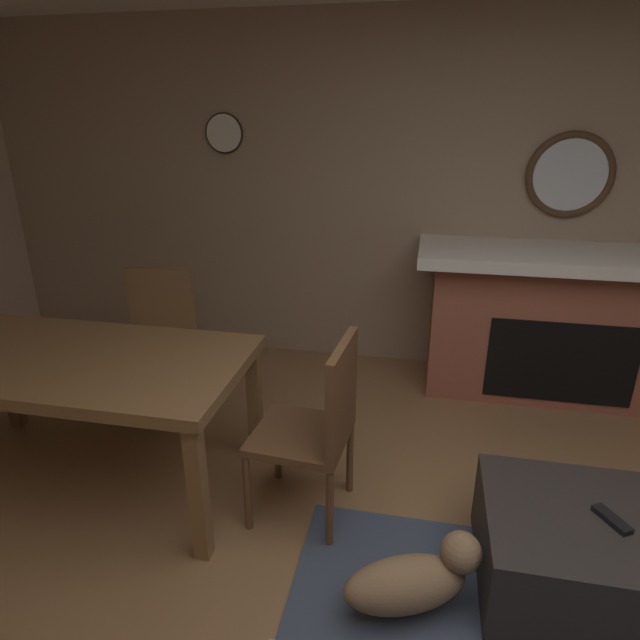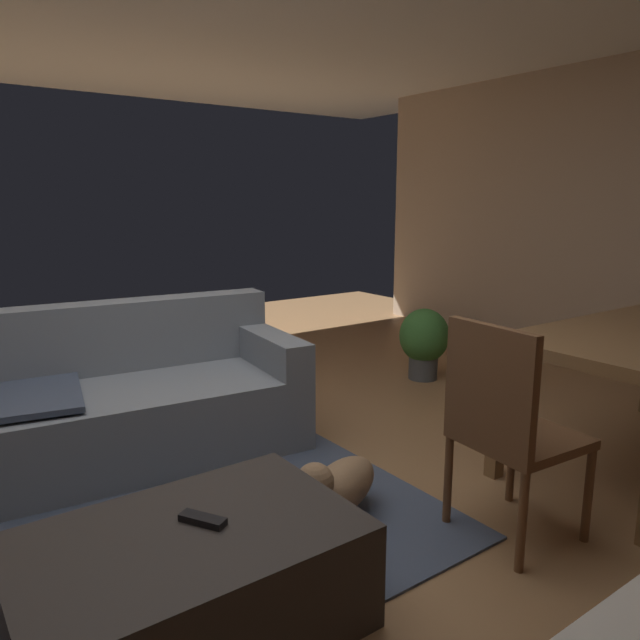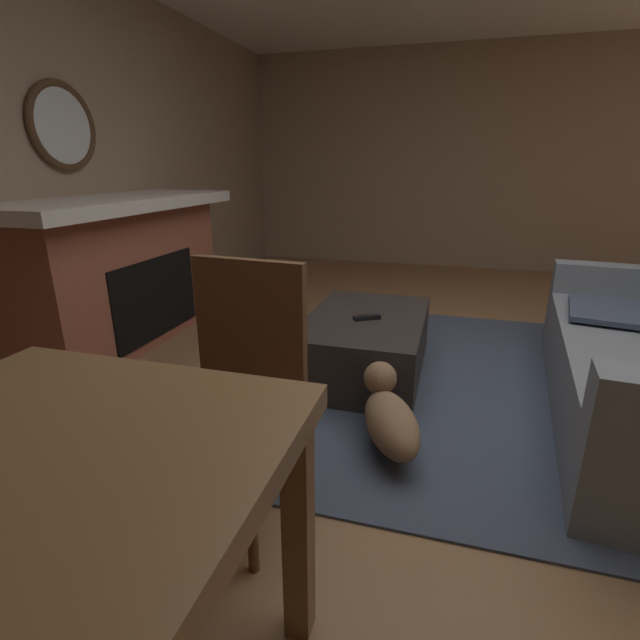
{
  "view_description": "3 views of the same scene",
  "coord_description": "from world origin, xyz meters",
  "views": [
    {
      "loc": [
        0.43,
        1.19,
        1.85
      ],
      "look_at": [
        0.83,
        -0.8,
        1.07
      ],
      "focal_mm": 29.6,
      "sensor_mm": 36.0,
      "label": 1
    },
    {
      "loc": [
        -1.08,
        -2.29,
        1.4
      ],
      "look_at": [
        0.13,
        -0.62,
        0.98
      ],
      "focal_mm": 33.25,
      "sensor_mm": 36.0,
      "label": 2
    },
    {
      "loc": [
        2.23,
        -0.19,
        1.25
      ],
      "look_at": [
        0.69,
        -0.64,
        0.71
      ],
      "focal_mm": 26.11,
      "sensor_mm": 36.0,
      "label": 3
    }
  ],
  "objects": [
    {
      "name": "floor",
      "position": [
        0.0,
        0.0,
        0.0
      ],
      "size": [
        9.49,
        9.49,
        0.0
      ],
      "primitive_type": "plane",
      "color": "olive"
    },
    {
      "name": "wall_left",
      "position": [
        -3.95,
        0.0,
        1.28
      ],
      "size": [
        0.12,
        6.08,
        2.56
      ],
      "primitive_type": "cube",
      "color": "#9E846B",
      "rests_on": "ground"
    },
    {
      "name": "area_rug",
      "position": [
        -0.42,
        0.07,
        0.01
      ],
      "size": [
        2.6,
        2.0,
        0.01
      ],
      "primitive_type": "cube",
      "color": "#3D475B",
      "rests_on": "ground"
    },
    {
      "name": "fireplace",
      "position": [
        -0.49,
        -2.46,
        0.53
      ],
      "size": [
        1.93,
        0.76,
        1.04
      ],
      "color": "#9E5642",
      "rests_on": "ground"
    },
    {
      "name": "round_wall_mirror",
      "position": [
        -0.49,
        -2.75,
        1.48
      ],
      "size": [
        0.57,
        0.05,
        0.57
      ],
      "color": "#4C331E"
    },
    {
      "name": "ottoman_coffee_table",
      "position": [
        -0.42,
        -0.67,
        0.19
      ],
      "size": [
        1.07,
        0.69,
        0.37
      ],
      "primitive_type": "cube",
      "color": "#2D2826",
      "rests_on": "ground"
    },
    {
      "name": "tv_remote",
      "position": [
        -0.36,
        -0.65,
        0.38
      ],
      "size": [
        0.12,
        0.16,
        0.02
      ],
      "primitive_type": "cube",
      "rotation": [
        0.0,
        0.0,
        0.53
      ],
      "color": "black",
      "rests_on": "ottoman_coffee_table"
    },
    {
      "name": "dining_chair_west",
      "position": [
        0.86,
        -0.9,
        0.52
      ],
      "size": [
        0.47,
        0.47,
        0.93
      ],
      "color": "brown",
      "rests_on": "ground"
    },
    {
      "name": "small_dog",
      "position": [
        0.38,
        -0.4,
        0.17
      ],
      "size": [
        0.55,
        0.39,
        0.3
      ],
      "color": "#8C6B4C",
      "rests_on": "ground"
    }
  ]
}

